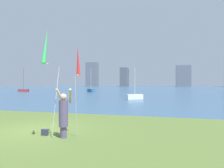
% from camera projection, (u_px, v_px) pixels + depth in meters
% --- Properties ---
extents(ground, '(120.00, 138.00, 0.12)m').
position_uv_depth(ground, '(144.00, 90.00, 58.38)').
color(ground, '#475B28').
extents(person, '(0.69, 0.51, 1.89)m').
position_uv_depth(person, '(64.00, 114.00, 7.77)').
color(person, '#594C72').
rests_on(person, ground).
extents(kite_flag_left, '(0.16, 1.21, 4.06)m').
position_uv_depth(kite_flag_left, '(46.00, 49.00, 7.38)').
color(kite_flag_left, '#B2B2B7').
rests_on(kite_flag_left, ground).
extents(kite_flag_right, '(0.16, 0.42, 3.57)m').
position_uv_depth(kite_flag_right, '(78.00, 63.00, 8.01)').
color(kite_flag_right, '#B2B2B7').
rests_on(kite_flag_right, ground).
extents(bag, '(0.27, 0.13, 0.25)m').
position_uv_depth(bag, '(45.00, 132.00, 8.12)').
color(bag, '#33384C').
rests_on(bag, ground).
extents(sailboat_2, '(1.94, 1.78, 5.37)m').
position_uv_depth(sailboat_2, '(91.00, 90.00, 44.36)').
color(sailboat_2, '#2D6084').
rests_on(sailboat_2, ground).
extents(sailboat_4, '(2.40, 1.47, 5.43)m').
position_uv_depth(sailboat_4, '(24.00, 90.00, 46.10)').
color(sailboat_4, maroon).
rests_on(sailboat_4, ground).
extents(sailboat_5, '(2.04, 1.69, 3.98)m').
position_uv_depth(sailboat_5, '(135.00, 97.00, 25.42)').
color(sailboat_5, white).
rests_on(sailboat_5, ground).
extents(skyline_tower_0, '(6.03, 4.27, 12.59)m').
position_uv_depth(skyline_tower_0, '(92.00, 74.00, 107.62)').
color(skyline_tower_0, slate).
rests_on(skyline_tower_0, ground).
extents(skyline_tower_1, '(3.60, 7.90, 9.75)m').
position_uv_depth(skyline_tower_1, '(125.00, 77.00, 107.47)').
color(skyline_tower_1, '#565B66').
rests_on(skyline_tower_1, ground).
extents(skyline_tower_2, '(7.02, 3.20, 10.49)m').
position_uv_depth(skyline_tower_2, '(183.00, 76.00, 99.50)').
color(skyline_tower_2, slate).
rests_on(skyline_tower_2, ground).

